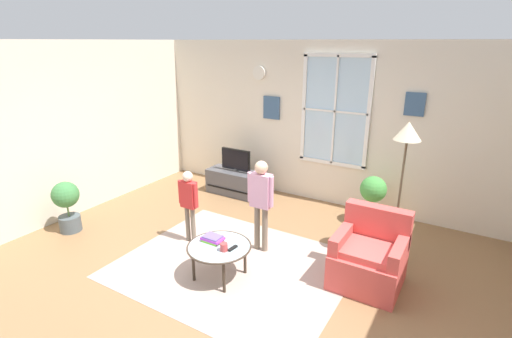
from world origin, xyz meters
The scene contains 16 objects.
ground_plane centered at (0.00, 0.00, -0.01)m, with size 6.84×6.01×0.02m, color olive.
back_wall centered at (0.01, 2.76, 1.37)m, with size 6.24×0.17×2.72m.
side_wall_left centered at (-3.18, 0.00, 1.36)m, with size 0.12×5.41×2.72m.
area_rug centered at (-0.05, 0.19, 0.00)m, with size 2.77×2.24×0.01m, color tan.
tv_stand centered at (-1.35, 2.19, 0.22)m, with size 1.10×0.45×0.44m.
television centered at (-1.35, 2.19, 0.66)m, with size 0.58×0.08×0.41m.
armchair centered at (1.48, 0.72, 0.33)m, with size 0.76×0.74×0.87m.
coffee_table centered at (-0.06, -0.08, 0.39)m, with size 0.76×0.76×0.42m.
book_stack centered at (-0.19, -0.03, 0.45)m, with size 0.26×0.17×0.07m.
cup centered at (0.05, -0.14, 0.47)m, with size 0.09×0.09×0.09m, color #BF3F3F.
remote_near_books centered at (0.11, -0.06, 0.43)m, with size 0.04×0.14×0.02m, color black.
person_red_shirt centered at (-0.92, 0.40, 0.66)m, with size 0.32×0.14×1.05m.
person_pink_shirt centered at (0.04, 0.72, 0.79)m, with size 0.38×0.17×1.26m.
potted_plant_by_window centered at (1.10, 2.27, 0.50)m, with size 0.40×0.40×0.77m.
potted_plant_corner centered at (-2.67, -0.28, 0.45)m, with size 0.38×0.38×0.77m.
floor_lamp centered at (1.62, 1.43, 1.52)m, with size 0.32×0.32×1.81m.
Camera 1 is at (2.33, -3.21, 2.70)m, focal length 26.61 mm.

